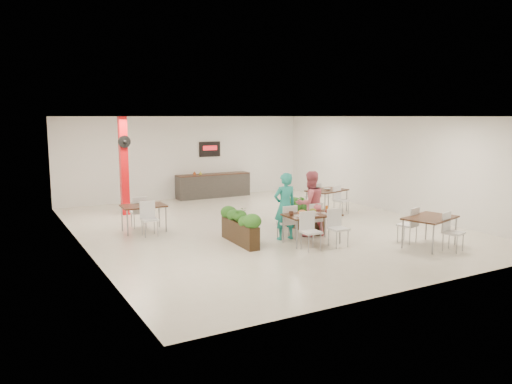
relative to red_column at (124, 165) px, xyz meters
The scene contains 12 objects.
ground 5.11m from the red_column, 51.64° to the right, with size 12.00×12.00×0.00m, color beige.
room_shell 4.85m from the red_column, 51.64° to the right, with size 10.10×12.10×3.22m.
red_column is the anchor object (origin of this frame).
service_counter 4.56m from the red_column, 25.00° to the left, with size 3.00×0.64×2.20m.
main_table 6.89m from the red_column, 62.20° to the right, with size 1.44×1.68×0.92m.
diner_man 6.11m from the red_column, 62.58° to the right, with size 0.64×0.42×1.76m, color teal.
diner_woman 6.51m from the red_column, 56.27° to the right, with size 0.86×0.67×1.76m, color #E46577.
planter_left 5.54m from the red_column, 73.25° to the right, with size 0.45×1.80×0.94m.
planter_right 6.12m from the red_column, 50.27° to the right, with size 0.49×1.79×0.93m.
side_table_a 2.89m from the red_column, 93.81° to the right, with size 1.22×1.63×0.92m.
side_table_b 6.79m from the red_column, 24.83° to the right, with size 1.53×1.67×0.92m.
side_table_c 9.57m from the red_column, 54.49° to the right, with size 1.55×1.67×0.92m.
Camera 1 is at (-7.07, -12.41, 3.21)m, focal length 35.00 mm.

